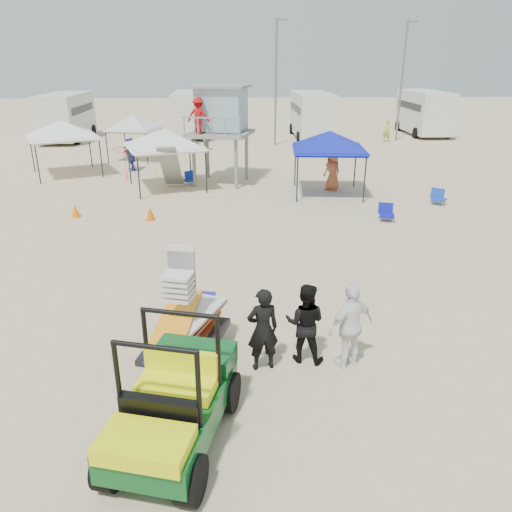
{
  "coord_description": "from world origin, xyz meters",
  "views": [
    {
      "loc": [
        -0.04,
        -7.98,
        5.7
      ],
      "look_at": [
        0.5,
        3.0,
        1.3
      ],
      "focal_mm": 35.0,
      "sensor_mm": 36.0,
      "label": 1
    }
  ],
  "objects_px": {
    "surf_trailer": "(184,323)",
    "canopy_blue": "(330,134)",
    "lifeguard_tower": "(218,113)",
    "man_left": "(263,329)",
    "utility_cart": "(171,394)"
  },
  "relations": [
    {
      "from": "surf_trailer",
      "to": "canopy_blue",
      "type": "distance_m",
      "value": 14.08
    },
    {
      "from": "lifeguard_tower",
      "to": "canopy_blue",
      "type": "height_order",
      "value": "lifeguard_tower"
    },
    {
      "from": "surf_trailer",
      "to": "lifeguard_tower",
      "type": "xyz_separation_m",
      "value": [
        0.39,
        15.41,
        2.4
      ]
    },
    {
      "from": "utility_cart",
      "to": "surf_trailer",
      "type": "distance_m",
      "value": 2.34
    },
    {
      "from": "man_left",
      "to": "lifeguard_tower",
      "type": "xyz_separation_m",
      "value": [
        -1.12,
        15.71,
        2.42
      ]
    },
    {
      "from": "lifeguard_tower",
      "to": "man_left",
      "type": "bearing_deg",
      "value": -85.91
    },
    {
      "from": "surf_trailer",
      "to": "man_left",
      "type": "xyz_separation_m",
      "value": [
        1.52,
        -0.3,
        -0.02
      ]
    },
    {
      "from": "utility_cart",
      "to": "lifeguard_tower",
      "type": "height_order",
      "value": "lifeguard_tower"
    },
    {
      "from": "surf_trailer",
      "to": "canopy_blue",
      "type": "xyz_separation_m",
      "value": [
        5.21,
        12.97,
        1.75
      ]
    },
    {
      "from": "surf_trailer",
      "to": "lifeguard_tower",
      "type": "distance_m",
      "value": 15.6
    },
    {
      "from": "man_left",
      "to": "canopy_blue",
      "type": "distance_m",
      "value": 13.88
    },
    {
      "from": "man_left",
      "to": "utility_cart",
      "type": "bearing_deg",
      "value": 41.24
    },
    {
      "from": "canopy_blue",
      "to": "surf_trailer",
      "type": "bearing_deg",
      "value": -111.88
    },
    {
      "from": "utility_cart",
      "to": "man_left",
      "type": "height_order",
      "value": "utility_cart"
    },
    {
      "from": "surf_trailer",
      "to": "lifeguard_tower",
      "type": "height_order",
      "value": "lifeguard_tower"
    }
  ]
}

